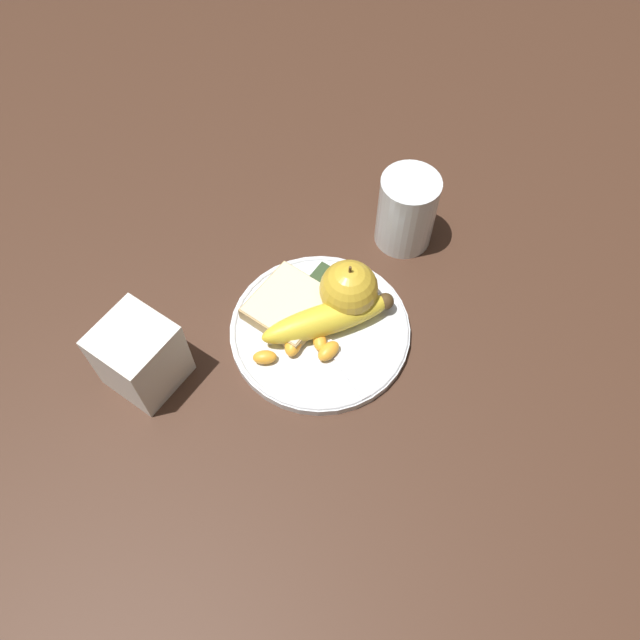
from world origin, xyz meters
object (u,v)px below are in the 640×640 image
bread_slice (291,305)px  fork (320,331)px  jam_packet (324,284)px  juice_glass (406,213)px  condiment_caddy (140,356)px  apple (349,289)px  plate (320,330)px  banana (329,318)px

bread_slice → fork: bearing=81.7°
bread_slice → jam_packet: same height
juice_glass → jam_packet: 0.15m
fork → condiment_caddy: size_ratio=1.76×
jam_packet → condiment_caddy: (0.22, -0.11, 0.03)m
apple → fork: (0.05, -0.01, -0.04)m
plate → bread_slice: size_ratio=2.36×
juice_glass → apple: juice_glass is taller
apple → banana: bearing=-2.5°
plate → condiment_caddy: (0.17, -0.14, 0.04)m
banana → condiment_caddy: condiment_caddy is taller
bread_slice → condiment_caddy: bearing=-28.2°
plate → juice_glass: 0.20m
apple → juice_glass: bearing=-178.5°
juice_glass → bread_slice: juice_glass is taller
plate → fork: 0.01m
banana → bread_slice: size_ratio=1.66×
plate → jam_packet: (-0.05, -0.03, 0.01)m
bread_slice → condiment_caddy: (0.17, -0.09, 0.03)m
plate → apple: apple is taller
banana → jam_packet: banana is taller
juice_glass → apple: 0.15m
fork → jam_packet: bearing=-35.7°
apple → jam_packet: 0.05m
apple → banana: apple is taller
plate → banana: 0.03m
banana → fork: 0.02m
juice_glass → condiment_caddy: juice_glass is taller
jam_packet → apple: bearing=84.9°
plate → juice_glass: (-0.20, 0.01, 0.04)m
banana → condiment_caddy: bearing=-39.6°
juice_glass → bread_slice: size_ratio=1.13×
juice_glass → fork: juice_glass is taller
bread_slice → jam_packet: (-0.05, 0.02, -0.00)m
plate → fork: (0.00, 0.00, 0.01)m
bread_slice → plate: bearing=87.0°
fork → apple: bearing=-73.2°
jam_packet → condiment_caddy: bearing=-26.0°
banana → fork: (0.01, -0.01, -0.02)m
fork → jam_packet: jam_packet is taller
bread_slice → condiment_caddy: 0.20m
plate → banana: bearing=136.3°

